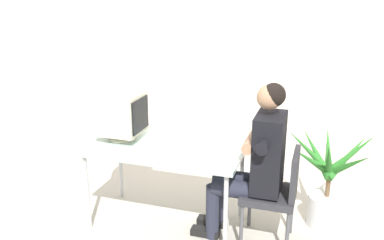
# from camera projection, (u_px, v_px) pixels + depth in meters

# --- Properties ---
(ground_plane) EXTENTS (12.00, 12.00, 0.00)m
(ground_plane) POSITION_uv_depth(u_px,v_px,m) (167.00, 221.00, 3.76)
(ground_plane) COLOR #B2ADA3
(wall_back) EXTENTS (8.00, 0.10, 3.00)m
(wall_back) POSITION_uv_depth(u_px,v_px,m) (238.00, 36.00, 4.49)
(wall_back) COLOR beige
(wall_back) RESTS_ON ground_plane
(desk) EXTENTS (1.33, 0.73, 0.73)m
(desk) POSITION_uv_depth(u_px,v_px,m) (166.00, 151.00, 3.56)
(desk) COLOR #B7B7BC
(desk) RESTS_ON ground_plane
(crt_monitor) EXTENTS (0.37, 0.36, 0.41)m
(crt_monitor) POSITION_uv_depth(u_px,v_px,m) (121.00, 114.00, 3.62)
(crt_monitor) COLOR beige
(crt_monitor) RESTS_ON desk
(keyboard) EXTENTS (0.16, 0.41, 0.03)m
(keyboard) POSITION_uv_depth(u_px,v_px,m) (158.00, 144.00, 3.53)
(keyboard) COLOR silver
(keyboard) RESTS_ON desk
(office_chair) EXTENTS (0.42, 0.42, 0.81)m
(office_chair) POSITION_uv_depth(u_px,v_px,m) (277.00, 190.00, 3.32)
(office_chair) COLOR #4C4C51
(office_chair) RESTS_ON ground_plane
(person_seated) EXTENTS (0.71, 0.57, 1.33)m
(person_seated) POSITION_uv_depth(u_px,v_px,m) (255.00, 159.00, 3.30)
(person_seated) COLOR black
(person_seated) RESTS_ON ground_plane
(potted_plant) EXTENTS (0.75, 0.78, 0.89)m
(potted_plant) POSITION_uv_depth(u_px,v_px,m) (328.00, 184.00, 3.59)
(potted_plant) COLOR silver
(potted_plant) RESTS_ON ground_plane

